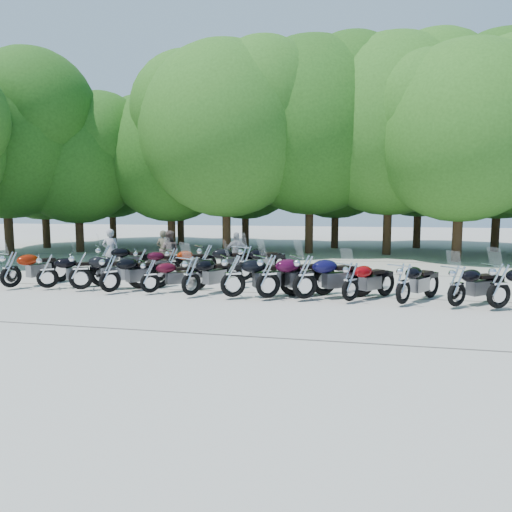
% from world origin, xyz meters
% --- Properties ---
extents(ground, '(90.00, 90.00, 0.00)m').
position_xyz_m(ground, '(0.00, 0.00, 0.00)').
color(ground, '#9F9B90').
rests_on(ground, ground).
extents(tree_0, '(7.50, 7.50, 9.21)m').
position_xyz_m(tree_0, '(-15.42, 12.98, 5.45)').
color(tree_0, '#3A2614').
rests_on(tree_0, ground).
extents(tree_1, '(6.97, 6.97, 8.55)m').
position_xyz_m(tree_1, '(-12.04, 11.24, 5.06)').
color(tree_1, '#3A2614').
rests_on(tree_1, ground).
extents(tree_2, '(7.31, 7.31, 8.97)m').
position_xyz_m(tree_2, '(-7.25, 12.84, 5.31)').
color(tree_2, '#3A2614').
rests_on(tree_2, ground).
extents(tree_3, '(8.70, 8.70, 10.67)m').
position_xyz_m(tree_3, '(-3.57, 11.24, 6.32)').
color(tree_3, '#3A2614').
rests_on(tree_3, ground).
extents(tree_4, '(9.13, 9.13, 11.20)m').
position_xyz_m(tree_4, '(0.54, 13.09, 6.64)').
color(tree_4, '#3A2614').
rests_on(tree_4, ground).
extents(tree_5, '(9.04, 9.04, 11.10)m').
position_xyz_m(tree_5, '(4.61, 13.20, 6.57)').
color(tree_5, '#3A2614').
rests_on(tree_5, ground).
extents(tree_6, '(8.00, 8.00, 9.82)m').
position_xyz_m(tree_6, '(7.55, 10.82, 5.81)').
color(tree_6, '#3A2614').
rests_on(tree_6, ground).
extents(tree_9, '(7.59, 7.59, 9.32)m').
position_xyz_m(tree_9, '(-13.53, 17.59, 5.52)').
color(tree_9, '#3A2614').
rests_on(tree_9, ground).
extents(tree_10, '(7.78, 7.78, 9.55)m').
position_xyz_m(tree_10, '(-8.29, 16.97, 5.66)').
color(tree_10, '#3A2614').
rests_on(tree_10, ground).
extents(tree_11, '(7.56, 7.56, 9.28)m').
position_xyz_m(tree_11, '(-3.76, 16.43, 5.49)').
color(tree_11, '#3A2614').
rests_on(tree_11, ground).
extents(tree_12, '(7.88, 7.88, 9.67)m').
position_xyz_m(tree_12, '(1.80, 16.47, 5.72)').
color(tree_12, '#3A2614').
rests_on(tree_12, ground).
extents(tree_13, '(8.31, 8.31, 10.20)m').
position_xyz_m(tree_13, '(6.69, 17.47, 6.04)').
color(tree_13, '#3A2614').
rests_on(tree_13, ground).
extents(tree_14, '(8.02, 8.02, 9.84)m').
position_xyz_m(tree_14, '(10.68, 16.09, 5.83)').
color(tree_14, '#3A2614').
rests_on(tree_14, ground).
extents(tree_17, '(8.31, 8.31, 10.20)m').
position_xyz_m(tree_17, '(-14.68, 9.00, 6.04)').
color(tree_17, '#3A2614').
rests_on(tree_17, ground).
extents(motorcycle_0, '(1.51, 2.45, 1.33)m').
position_xyz_m(motorcycle_0, '(-7.51, 0.47, 0.66)').
color(motorcycle_0, maroon).
rests_on(motorcycle_0, ground).
extents(motorcycle_1, '(2.16, 1.86, 1.24)m').
position_xyz_m(motorcycle_1, '(-6.34, 0.63, 0.62)').
color(motorcycle_1, black).
rests_on(motorcycle_1, ground).
extents(motorcycle_2, '(2.46, 1.81, 1.36)m').
position_xyz_m(motorcycle_2, '(-5.19, 0.59, 0.68)').
color(motorcycle_2, black).
rests_on(motorcycle_2, ground).
extents(motorcycle_3, '(1.92, 2.27, 1.30)m').
position_xyz_m(motorcycle_3, '(-4.12, 0.39, 0.65)').
color(motorcycle_3, black).
rests_on(motorcycle_3, ground).
extents(motorcycle_4, '(1.94, 1.83, 1.16)m').
position_xyz_m(motorcycle_4, '(-2.95, 0.57, 0.58)').
color(motorcycle_4, '#3C0815').
rests_on(motorcycle_4, ground).
extents(motorcycle_5, '(1.77, 2.38, 1.32)m').
position_xyz_m(motorcycle_5, '(-1.64, 0.42, 0.66)').
color(motorcycle_5, black).
rests_on(motorcycle_5, ground).
extents(motorcycle_6, '(2.54, 1.85, 1.40)m').
position_xyz_m(motorcycle_6, '(-0.42, 0.39, 0.70)').
color(motorcycle_6, black).
rests_on(motorcycle_6, ground).
extents(motorcycle_7, '(2.48, 2.14, 1.43)m').
position_xyz_m(motorcycle_7, '(0.55, 0.45, 0.71)').
color(motorcycle_7, '#390724').
rests_on(motorcycle_7, ground).
extents(motorcycle_8, '(2.54, 2.02, 1.43)m').
position_xyz_m(motorcycle_8, '(1.54, 0.54, 0.71)').
color(motorcycle_8, '#0D0B34').
rests_on(motorcycle_8, ground).
extents(motorcycle_9, '(1.90, 2.12, 1.24)m').
position_xyz_m(motorcycle_9, '(2.75, 0.54, 0.62)').
color(motorcycle_9, '#7D0408').
rests_on(motorcycle_9, ground).
extents(motorcycle_10, '(1.80, 2.21, 1.25)m').
position_xyz_m(motorcycle_10, '(4.08, 0.45, 0.63)').
color(motorcycle_10, black).
rests_on(motorcycle_10, ground).
extents(motorcycle_11, '(2.09, 1.93, 1.24)m').
position_xyz_m(motorcycle_11, '(5.36, 0.42, 0.62)').
color(motorcycle_11, black).
rests_on(motorcycle_11, ground).
extents(motorcycle_12, '(2.42, 1.71, 1.33)m').
position_xyz_m(motorcycle_12, '(6.31, 0.38, 0.66)').
color(motorcycle_12, black).
rests_on(motorcycle_12, ground).
extents(motorcycle_14, '(2.25, 2.08, 1.33)m').
position_xyz_m(motorcycle_14, '(-5.94, 3.28, 0.67)').
color(motorcycle_14, black).
rests_on(motorcycle_14, ground).
extents(motorcycle_15, '(2.13, 1.65, 1.19)m').
position_xyz_m(motorcycle_15, '(-4.53, 3.31, 0.59)').
color(motorcycle_15, black).
rests_on(motorcycle_15, ground).
extents(motorcycle_16, '(1.81, 2.18, 1.24)m').
position_xyz_m(motorcycle_16, '(-3.38, 3.35, 0.62)').
color(motorcycle_16, '#8E2105').
rests_on(motorcycle_16, ground).
extents(motorcycle_17, '(2.44, 2.16, 1.42)m').
position_xyz_m(motorcycle_17, '(-2.09, 3.19, 0.71)').
color(motorcycle_17, black).
rests_on(motorcycle_17, ground).
extents(motorcycle_18, '(1.91, 2.54, 1.41)m').
position_xyz_m(motorcycle_18, '(-0.73, 3.24, 0.71)').
color(motorcycle_18, black).
rests_on(motorcycle_18, ground).
extents(rider_0, '(0.70, 0.54, 1.71)m').
position_xyz_m(rider_0, '(-6.10, 4.01, 0.86)').
color(rider_0, '#97979A').
rests_on(rider_0, ground).
extents(rider_1, '(0.88, 0.73, 1.65)m').
position_xyz_m(rider_1, '(-3.96, 4.46, 0.82)').
color(rider_1, brown).
rests_on(rider_1, ground).
extents(rider_2, '(1.00, 0.59, 1.59)m').
position_xyz_m(rider_2, '(-1.42, 4.84, 0.80)').
color(rider_2, '#969598').
rests_on(rider_2, ground).
extents(rider_3, '(0.60, 0.41, 1.61)m').
position_xyz_m(rider_3, '(-4.56, 5.34, 0.80)').
color(rider_3, brown).
rests_on(rider_3, ground).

